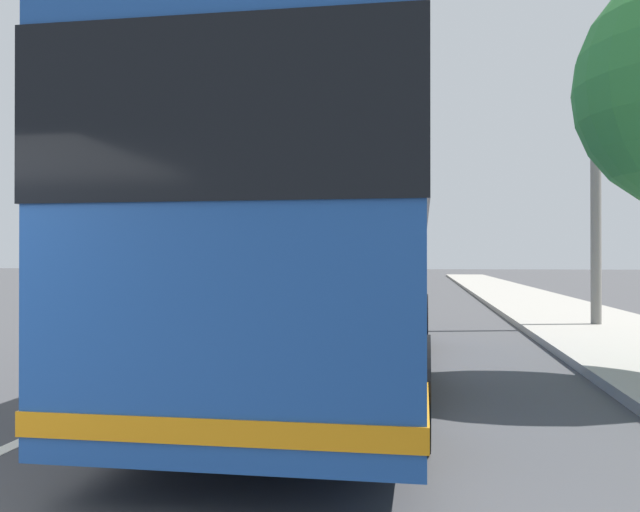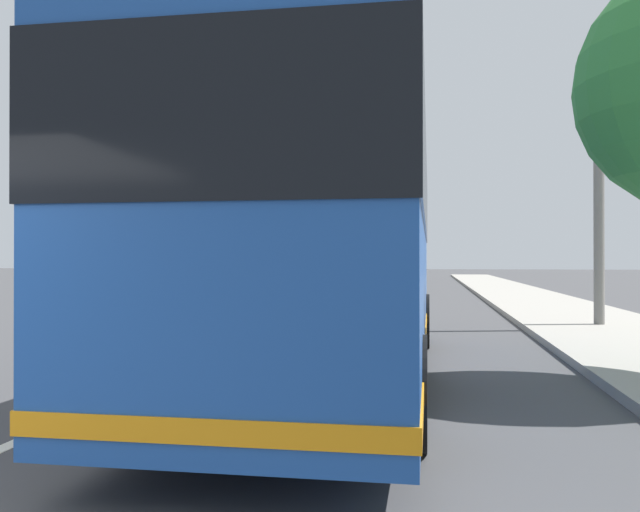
% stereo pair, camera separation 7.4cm
% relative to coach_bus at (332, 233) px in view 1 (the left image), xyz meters
% --- Properties ---
extents(lane_divider_line, '(110.00, 0.16, 0.01)m').
position_rel_coach_bus_xyz_m(lane_divider_line, '(3.20, 2.32, -2.00)').
color(lane_divider_line, silver).
rests_on(lane_divider_line, ground).
extents(coach_bus, '(10.43, 2.68, 3.44)m').
position_rel_coach_bus_xyz_m(coach_bus, '(0.00, 0.00, 0.00)').
color(coach_bus, '#1E4C9E').
rests_on(coach_bus, ground).
extents(car_far_distant, '(4.13, 2.07, 1.42)m').
position_rel_coach_bus_xyz_m(car_far_distant, '(27.52, 0.40, -1.33)').
color(car_far_distant, gray).
rests_on(car_far_distant, ground).
extents(car_oncoming, '(4.62, 2.09, 1.51)m').
position_rel_coach_bus_xyz_m(car_oncoming, '(41.30, 0.34, -1.29)').
color(car_oncoming, gray).
rests_on(car_oncoming, ground).
extents(utility_pole, '(0.24, 0.24, 6.71)m').
position_rel_coach_bus_xyz_m(utility_pole, '(7.10, -5.23, 1.35)').
color(utility_pole, slate).
rests_on(utility_pole, ground).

